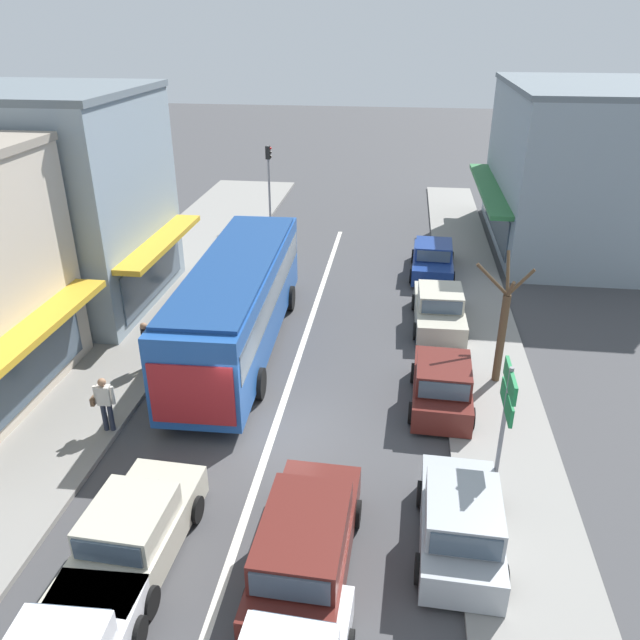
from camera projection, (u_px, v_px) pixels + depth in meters
The scene contains 19 objects.
ground_plane at pixel (274, 431), 17.26m from camera, with size 140.00×140.00×0.00m, color #3F3F42.
lane_centre_line at pixel (297, 360), 20.82m from camera, with size 0.20×28.00×0.01m, color silver.
sidewalk_left at pixel (127, 321), 23.38m from camera, with size 5.20×44.00×0.14m, color gray.
kerb_right at pixel (481, 343), 21.85m from camera, with size 2.80×44.00×0.12m, color gray.
shopfront_mid_block at pixel (44, 202), 23.41m from camera, with size 8.97×7.07×8.16m.
building_right_far at pixel (578, 168), 29.88m from camera, with size 8.28×11.45×7.66m.
city_bus at pixel (238, 299), 20.76m from camera, with size 2.96×10.92×3.23m.
wagon_behind_bus_mid at pixel (306, 543), 12.61m from camera, with size 2.04×4.55×1.58m.
sedan_adjacent_lane_lead at pixel (134, 535), 12.93m from camera, with size 2.03×4.27×1.47m.
parked_hatchback_kerb_front at pixel (460, 522), 13.18m from camera, with size 1.90×3.75×1.54m.
parked_hatchback_kerb_second at pixel (442, 384), 18.14m from camera, with size 1.91×3.75×1.54m.
parked_sedan_kerb_third at pixel (439, 309), 22.94m from camera, with size 1.96×4.23×1.47m.
parked_sedan_kerb_rear at pixel (433, 260), 27.60m from camera, with size 2.01×4.26×1.47m.
traffic_light_downstreet at pixel (269, 171), 33.55m from camera, with size 0.33×0.24×4.20m.
directional_road_sign at pixel (507, 403), 13.68m from camera, with size 0.10×1.40×3.60m.
street_tree_right at pixel (502, 328), 18.72m from camera, with size 1.70×1.56×4.13m.
pedestrian_with_handbag_near at pixel (217, 255), 26.92m from camera, with size 0.65×0.42×1.63m.
pedestrian_browsing_midblock at pixel (104, 401), 16.70m from camera, with size 0.65×0.29×1.63m.
pedestrian_far_walker at pixel (146, 343), 19.69m from camera, with size 0.36×0.52×1.63m.
Camera 1 is at (3.14, -13.87, 10.33)m, focal length 35.00 mm.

